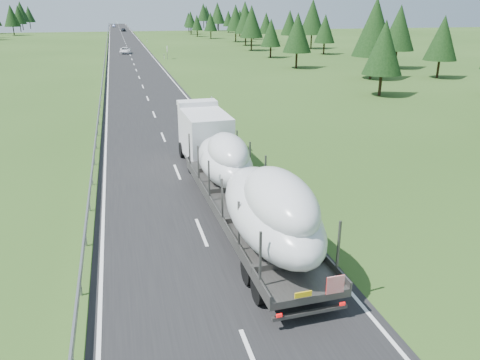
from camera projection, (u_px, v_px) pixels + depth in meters
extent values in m
plane|color=#274517|center=(201.00, 232.00, 22.48)|extent=(400.00, 400.00, 0.00)
cube|color=black|center=(129.00, 51.00, 113.20)|extent=(10.00, 400.00, 0.02)
cube|color=slate|center=(106.00, 49.00, 111.74)|extent=(0.08, 400.00, 0.32)
cylinder|color=slate|center=(86.00, 240.00, 21.13)|extent=(0.10, 0.10, 0.60)
cube|color=silver|center=(212.00, 101.00, 51.06)|extent=(0.12, 0.07, 1.00)
cube|color=black|center=(211.00, 98.00, 50.95)|extent=(0.13, 0.08, 0.12)
cube|color=silver|center=(164.00, 57.00, 96.42)|extent=(0.12, 0.07, 1.00)
cube|color=black|center=(164.00, 55.00, 96.30)|extent=(0.13, 0.08, 0.12)
cube|color=silver|center=(147.00, 41.00, 141.78)|extent=(0.12, 0.07, 1.00)
cube|color=black|center=(147.00, 39.00, 141.66)|extent=(0.13, 0.08, 0.12)
cube|color=silver|center=(138.00, 32.00, 187.13)|extent=(0.12, 0.07, 1.00)
cube|color=black|center=(138.00, 31.00, 187.02)|extent=(0.13, 0.08, 0.12)
cube|color=silver|center=(133.00, 27.00, 232.49)|extent=(0.12, 0.07, 1.00)
cube|color=black|center=(133.00, 27.00, 232.38)|extent=(0.13, 0.08, 0.12)
cube|color=silver|center=(129.00, 24.00, 277.85)|extent=(0.12, 0.07, 1.00)
cube|color=black|center=(129.00, 23.00, 277.74)|extent=(0.13, 0.08, 0.12)
cube|color=silver|center=(127.00, 21.00, 323.21)|extent=(0.12, 0.07, 1.00)
cube|color=black|center=(127.00, 21.00, 323.10)|extent=(0.13, 0.08, 0.12)
cylinder|color=slate|center=(167.00, 54.00, 96.41)|extent=(0.08, 0.08, 2.00)
cube|color=silver|center=(167.00, 49.00, 96.06)|extent=(0.05, 0.90, 1.20)
cylinder|color=black|center=(438.00, 68.00, 70.49)|extent=(0.36, 0.36, 3.11)
cone|color=black|center=(443.00, 38.00, 68.98)|extent=(4.84, 4.84, 6.48)
cylinder|color=black|center=(396.00, 58.00, 81.31)|extent=(0.36, 0.36, 3.61)
cone|color=black|center=(399.00, 28.00, 79.56)|extent=(5.62, 5.62, 7.52)
cylinder|color=black|center=(375.00, 51.00, 96.60)|extent=(0.36, 0.36, 3.06)
cone|color=black|center=(378.00, 30.00, 95.11)|extent=(4.77, 4.77, 6.38)
cylinder|color=black|center=(324.00, 48.00, 105.76)|extent=(0.36, 0.36, 2.96)
cone|color=black|center=(325.00, 28.00, 104.33)|extent=(4.61, 4.61, 6.17)
cylinder|color=black|center=(311.00, 40.00, 119.67)|extent=(0.36, 0.36, 4.10)
cone|color=black|center=(312.00, 17.00, 117.68)|extent=(6.38, 6.38, 8.55)
cylinder|color=black|center=(289.00, 39.00, 130.60)|extent=(0.36, 0.36, 3.20)
cone|color=black|center=(290.00, 23.00, 129.05)|extent=(4.97, 4.97, 6.66)
cylinder|color=black|center=(266.00, 37.00, 142.02)|extent=(0.36, 0.36, 2.94)
cone|color=black|center=(266.00, 23.00, 140.60)|extent=(4.57, 4.57, 6.12)
cylinder|color=black|center=(254.00, 35.00, 154.39)|extent=(0.36, 0.36, 2.91)
cone|color=black|center=(254.00, 22.00, 152.98)|extent=(4.52, 4.52, 6.06)
cylinder|color=black|center=(240.00, 32.00, 170.00)|extent=(0.36, 0.36, 3.13)
cone|color=black|center=(240.00, 19.00, 168.48)|extent=(4.87, 4.87, 6.53)
cylinder|color=black|center=(245.00, 29.00, 181.67)|extent=(0.36, 0.36, 4.18)
cone|color=black|center=(245.00, 13.00, 179.65)|extent=(6.50, 6.50, 8.71)
cylinder|color=black|center=(228.00, 29.00, 194.04)|extent=(0.36, 0.36, 2.99)
cone|color=black|center=(228.00, 18.00, 192.59)|extent=(4.65, 4.65, 6.22)
cylinder|color=black|center=(219.00, 27.00, 206.93)|extent=(0.36, 0.36, 3.58)
cone|color=black|center=(218.00, 15.00, 205.20)|extent=(5.57, 5.57, 7.46)
cylinder|color=black|center=(218.00, 25.00, 219.79)|extent=(0.36, 0.36, 4.14)
cone|color=black|center=(217.00, 12.00, 217.79)|extent=(6.44, 6.44, 8.63)
cylinder|color=black|center=(204.00, 24.00, 233.73)|extent=(0.36, 0.36, 4.02)
cone|color=black|center=(203.00, 12.00, 231.78)|extent=(6.25, 6.25, 8.38)
cylinder|color=black|center=(206.00, 23.00, 247.68)|extent=(0.36, 0.36, 3.68)
cone|color=black|center=(206.00, 13.00, 245.90)|extent=(5.73, 5.73, 7.67)
cylinder|color=black|center=(380.00, 83.00, 56.41)|extent=(0.36, 0.36, 3.01)
cone|color=black|center=(384.00, 47.00, 54.95)|extent=(4.69, 4.69, 6.28)
cylinder|color=black|center=(371.00, 66.00, 69.37)|extent=(0.36, 0.36, 3.94)
cone|color=black|center=(375.00, 27.00, 67.46)|extent=(6.13, 6.13, 8.20)
cylinder|color=black|center=(296.00, 59.00, 81.84)|extent=(0.36, 0.36, 3.19)
cone|color=black|center=(297.00, 32.00, 80.30)|extent=(4.95, 4.95, 6.64)
cylinder|color=black|center=(271.00, 51.00, 98.81)|extent=(0.36, 0.36, 2.70)
cone|color=black|center=(271.00, 33.00, 97.50)|extent=(4.20, 4.20, 5.62)
cylinder|color=black|center=(251.00, 43.00, 114.54)|extent=(0.36, 0.36, 3.61)
cone|color=black|center=(252.00, 21.00, 112.79)|extent=(5.62, 5.62, 7.53)
cylinder|color=black|center=(246.00, 38.00, 129.56)|extent=(0.36, 0.36, 3.80)
cone|color=black|center=(246.00, 18.00, 127.72)|extent=(5.91, 5.91, 7.92)
cylinder|color=black|center=(236.00, 36.00, 142.95)|extent=(0.36, 0.36, 3.71)
cone|color=black|center=(236.00, 18.00, 141.16)|extent=(5.77, 5.77, 7.72)
cylinder|color=black|center=(211.00, 34.00, 157.71)|extent=(0.36, 0.36, 2.89)
cone|color=black|center=(211.00, 22.00, 156.32)|extent=(4.49, 4.49, 6.01)
cylinder|color=black|center=(197.00, 33.00, 168.18)|extent=(0.36, 0.36, 2.57)
cone|color=black|center=(197.00, 22.00, 166.94)|extent=(3.99, 3.99, 5.35)
cylinder|color=black|center=(191.00, 30.00, 181.85)|extent=(0.36, 0.36, 2.91)
cone|color=black|center=(191.00, 19.00, 180.44)|extent=(4.53, 4.53, 6.07)
cylinder|color=black|center=(189.00, 29.00, 197.78)|extent=(0.36, 0.36, 2.70)
cone|color=black|center=(189.00, 19.00, 196.47)|extent=(4.19, 4.19, 5.62)
cylinder|color=black|center=(14.00, 30.00, 174.46)|extent=(0.36, 0.36, 3.73)
cone|color=black|center=(11.00, 16.00, 172.66)|extent=(5.80, 5.80, 7.77)
cylinder|color=black|center=(20.00, 27.00, 199.56)|extent=(0.36, 0.36, 3.71)
cone|color=black|center=(18.00, 15.00, 197.77)|extent=(5.77, 5.77, 7.73)
cylinder|color=black|center=(23.00, 25.00, 213.86)|extent=(0.36, 0.36, 4.29)
cone|color=black|center=(21.00, 11.00, 211.79)|extent=(6.67, 6.67, 8.94)
cylinder|color=black|center=(30.00, 25.00, 227.18)|extent=(0.36, 0.36, 3.58)
cone|color=black|center=(29.00, 14.00, 225.45)|extent=(5.56, 5.56, 7.45)
cube|color=white|center=(205.00, 135.00, 31.56)|extent=(2.90, 5.56, 3.07)
cube|color=black|center=(198.00, 118.00, 33.91)|extent=(2.52, 0.16, 1.54)
cube|color=white|center=(198.00, 103.00, 33.16)|extent=(2.78, 1.39, 0.33)
cube|color=#53514E|center=(209.00, 160.00, 31.08)|extent=(2.83, 3.37, 0.27)
cylinder|color=black|center=(183.00, 150.00, 33.59)|extent=(0.41, 1.11, 1.10)
cylinder|color=black|center=(218.00, 147.00, 34.18)|extent=(0.41, 1.11, 1.10)
cylinder|color=black|center=(191.00, 165.00, 30.41)|extent=(0.41, 1.11, 1.10)
cylinder|color=black|center=(229.00, 162.00, 31.00)|extent=(0.41, 1.11, 1.10)
cube|color=#53514E|center=(245.00, 210.00, 22.49)|extent=(3.39, 15.43, 0.29)
cube|color=#53514E|center=(215.00, 208.00, 22.05)|extent=(0.50, 15.35, 0.26)
cube|color=#53514E|center=(274.00, 202.00, 22.73)|extent=(0.50, 15.35, 0.26)
cube|color=#53514E|center=(255.00, 259.00, 15.76)|extent=(0.08, 0.08, 2.08)
cube|color=#53514E|center=(334.00, 249.00, 16.45)|extent=(0.08, 0.08, 2.08)
cube|color=#53514E|center=(236.00, 226.00, 18.15)|extent=(0.08, 0.08, 2.08)
cube|color=#53514E|center=(306.00, 218.00, 18.84)|extent=(0.08, 0.08, 2.08)
cube|color=#53514E|center=(221.00, 201.00, 20.54)|extent=(0.08, 0.08, 2.08)
cube|color=#53514E|center=(284.00, 194.00, 21.22)|extent=(0.08, 0.08, 2.08)
cube|color=#53514E|center=(210.00, 180.00, 22.92)|extent=(0.08, 0.08, 2.08)
cube|color=#53514E|center=(266.00, 175.00, 23.61)|extent=(0.08, 0.08, 2.08)
cube|color=#53514E|center=(200.00, 164.00, 25.31)|extent=(0.08, 0.08, 2.08)
cube|color=#53514E|center=(252.00, 160.00, 26.00)|extent=(0.08, 0.08, 2.08)
cube|color=#53514E|center=(193.00, 150.00, 27.70)|extent=(0.08, 0.08, 2.08)
cube|color=#53514E|center=(240.00, 147.00, 28.38)|extent=(0.08, 0.08, 2.08)
cylinder|color=black|center=(256.00, 289.00, 16.99)|extent=(0.47, 1.11, 1.10)
cylinder|color=black|center=(317.00, 280.00, 17.56)|extent=(0.47, 1.11, 1.10)
cylinder|color=black|center=(246.00, 271.00, 18.18)|extent=(0.47, 1.11, 1.10)
cylinder|color=black|center=(304.00, 263.00, 18.75)|extent=(0.47, 1.11, 1.10)
cube|color=#53514E|center=(304.00, 313.00, 15.75)|extent=(2.74, 0.21, 0.13)
cube|color=red|center=(330.00, 286.00, 15.53)|extent=(0.66, 0.06, 0.66)
cube|color=yellow|center=(297.00, 295.00, 15.32)|extent=(0.60, 0.06, 0.20)
cube|color=red|center=(273.00, 316.00, 15.35)|extent=(0.20, 0.07, 0.11)
cube|color=red|center=(337.00, 305.00, 15.90)|extent=(0.20, 0.07, 0.11)
ellipsoid|color=silver|center=(268.00, 212.00, 18.80)|extent=(3.45, 8.52, 2.61)
ellipsoid|color=silver|center=(277.00, 201.00, 17.52)|extent=(2.59, 5.41, 2.09)
ellipsoid|color=silver|center=(227.00, 161.00, 25.63)|extent=(2.88, 6.78, 2.24)
ellipsoid|color=silver|center=(230.00, 151.00, 24.59)|extent=(2.17, 4.30, 1.79)
imported|color=white|center=(125.00, 51.00, 107.37)|extent=(2.61, 5.19, 1.41)
imported|color=black|center=(123.00, 30.00, 203.00)|extent=(2.10, 4.36, 1.44)
imported|color=#1B294E|center=(114.00, 26.00, 245.77)|extent=(1.44, 4.07, 1.34)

